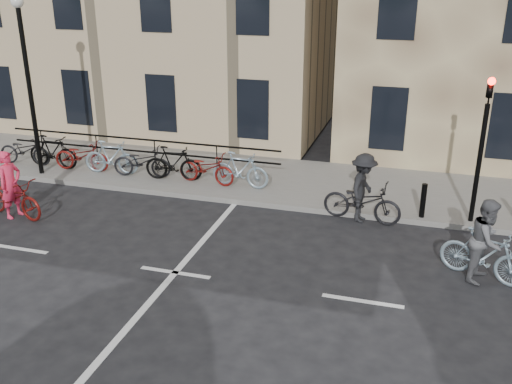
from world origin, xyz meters
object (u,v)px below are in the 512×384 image
(lamp_post, at_px, (26,65))
(traffic_light, at_px, (484,133))
(cyclist_dark, at_px, (363,195))
(cyclist_pink, at_px, (12,194))
(cyclist_grey, at_px, (485,248))

(lamp_post, bearing_deg, traffic_light, -0.27)
(lamp_post, distance_m, cyclist_dark, 10.39)
(cyclist_pink, bearing_deg, lamp_post, 35.11)
(cyclist_dark, bearing_deg, cyclist_pink, 113.46)
(lamp_post, relative_size, cyclist_dark, 2.49)
(lamp_post, relative_size, cyclist_grey, 2.76)
(traffic_light, bearing_deg, lamp_post, 179.73)
(traffic_light, height_order, cyclist_grey, traffic_light)
(traffic_light, distance_m, cyclist_grey, 3.23)
(cyclist_grey, bearing_deg, cyclist_pink, 110.69)
(traffic_light, relative_size, cyclist_pink, 1.85)
(cyclist_grey, bearing_deg, cyclist_dark, 71.20)
(traffic_light, height_order, lamp_post, lamp_post)
(cyclist_grey, bearing_deg, lamp_post, 98.31)
(lamp_post, distance_m, cyclist_grey, 13.38)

